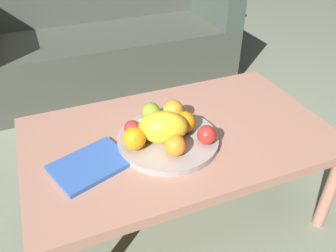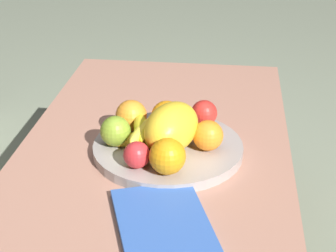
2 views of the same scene
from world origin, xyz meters
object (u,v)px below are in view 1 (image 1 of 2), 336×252
Objects in this scene: coffee_table at (178,142)px; magazine at (91,165)px; fruit_bowl at (168,140)px; banana_bunch at (159,122)px; orange_right at (134,139)px; apple_right at (207,135)px; orange_front at (185,122)px; apple_left at (132,129)px; orange_back at (175,146)px; apple_front at (151,112)px; orange_left at (173,110)px; melon_large_front at (163,127)px; couch at (109,41)px.

magazine reaches higher than coffee_table.
fruit_bowl is 0.08m from banana_bunch.
orange_right is 0.50× the size of banana_bunch.
fruit_bowl is 0.15m from apple_right.
coffee_table is 16.79× the size of apple_right.
orange_front is 0.49× the size of banana_bunch.
fruit_bowl is 5.94× the size of apple_left.
fruit_bowl is at bearing -26.23° from apple_left.
apple_right is (0.11, -0.08, 0.05)m from fruit_bowl.
orange_front reaches higher than orange_back.
orange_front is 0.15m from apple_front.
fruit_bowl is 5.38× the size of apple_right.
orange_right reaches higher than orange_left.
orange_left reaches higher than apple_left.
coffee_table is 14.34× the size of orange_front.
orange_front is (0.07, 0.01, 0.05)m from fruit_bowl.
orange_left is at bearing 26.88° from banana_bunch.
apple_left reaches higher than magazine.
orange_front is 0.99× the size of orange_left.
melon_large_front is 0.15m from orange_left.
melon_large_front is 2.15× the size of orange_front.
banana_bunch reaches higher than fruit_bowl.
orange_right is 1.11× the size of orange_back.
orange_front is (0.10, 0.02, -0.02)m from melon_large_front.
orange_left is at bearing 52.50° from melon_large_front.
orange_front reaches higher than apple_right.
orange_left is at bearing 0.27° from magazine.
orange_front is at bearing -51.54° from apple_front.
apple_front is (-0.08, 0.02, -0.00)m from orange_left.
apple_right is (0.13, -0.21, -0.00)m from apple_front.
apple_left is at bearing -165.80° from orange_left.
melon_large_front is 0.16m from apple_right.
fruit_bowl is 0.29m from magazine.
banana_bunch is at bearing 89.14° from orange_back.
melon_large_front is at bearing -148.97° from coffee_table.
apple_left is at bearing 77.99° from orange_right.
orange_front is 1.29× the size of apple_left.
orange_back and apple_front have the same top height.
couch is 26.94× the size of apple_left.
couch reaches higher than banana_bunch.
apple_front is at bearing 91.43° from orange_back.
orange_left reaches higher than magazine.
apple_front is 0.06m from banana_bunch.
apple_right is 0.19m from banana_bunch.
couch is 20.29× the size of orange_right.
melon_large_front is 0.11m from orange_right.
orange_right is 1.10× the size of apple_front.
orange_back is at bearing -90.86° from banana_bunch.
orange_front is at bearing -32.38° from banana_bunch.
orange_left reaches higher than fruit_bowl.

